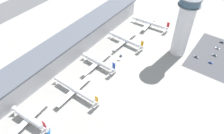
{
  "coord_description": "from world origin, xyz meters",
  "views": [
    {
      "loc": [
        -101.65,
        -58.03,
        136.48
      ],
      "look_at": [
        7.54,
        19.91,
        9.29
      ],
      "focal_mm": 35.0,
      "sensor_mm": 36.0,
      "label": 1
    }
  ],
  "objects_px": {
    "airplane_gate_delta": "(98,62)",
    "airplane_gate_foxtrot": "(150,23)",
    "car_black_suv": "(214,55)",
    "car_silver_sedan": "(196,57)",
    "service_truck_catering": "(48,130)",
    "car_red_hatchback": "(222,42)",
    "service_truck_fuel": "(121,57)",
    "airplane_gate_echo": "(126,40)",
    "airplane_gate_bravo": "(30,119)",
    "control_tower": "(184,25)",
    "car_white_wagon": "(211,62)",
    "car_green_van": "(218,48)",
    "airplane_gate_charlie": "(76,90)"
  },
  "relations": [
    {
      "from": "airplane_gate_bravo",
      "to": "car_silver_sedan",
      "type": "relative_size",
      "value": 8.27
    },
    {
      "from": "airplane_gate_foxtrot",
      "to": "service_truck_fuel",
      "type": "distance_m",
      "value": 64.69
    },
    {
      "from": "car_red_hatchback",
      "to": "airplane_gate_charlie",
      "type": "bearing_deg",
      "value": 150.97
    },
    {
      "from": "airplane_gate_foxtrot",
      "to": "car_green_van",
      "type": "bearing_deg",
      "value": -87.18
    },
    {
      "from": "car_red_hatchback",
      "to": "airplane_gate_foxtrot",
      "type": "bearing_deg",
      "value": 102.27
    },
    {
      "from": "airplane_gate_echo",
      "to": "car_silver_sedan",
      "type": "xyz_separation_m",
      "value": [
        20.92,
        -66.7,
        -3.61
      ]
    },
    {
      "from": "service_truck_catering",
      "to": "car_red_hatchback",
      "type": "bearing_deg",
      "value": -21.75
    },
    {
      "from": "airplane_gate_echo",
      "to": "airplane_gate_bravo",
      "type": "bearing_deg",
      "value": 177.71
    },
    {
      "from": "airplane_gate_charlie",
      "to": "car_green_van",
      "type": "distance_m",
      "value": 146.25
    },
    {
      "from": "control_tower",
      "to": "airplane_gate_charlie",
      "type": "bearing_deg",
      "value": 154.87
    },
    {
      "from": "control_tower",
      "to": "airplane_gate_delta",
      "type": "xyz_separation_m",
      "value": [
        -59.78,
        50.62,
        -27.11
      ]
    },
    {
      "from": "car_black_suv",
      "to": "airplane_gate_bravo",
      "type": "bearing_deg",
      "value": 150.72
    },
    {
      "from": "car_red_hatchback",
      "to": "service_truck_catering",
      "type": "bearing_deg",
      "value": 158.25
    },
    {
      "from": "service_truck_fuel",
      "to": "airplane_gate_foxtrot",
      "type": "bearing_deg",
      "value": 3.26
    },
    {
      "from": "airplane_gate_bravo",
      "to": "airplane_gate_delta",
      "type": "distance_m",
      "value": 75.15
    },
    {
      "from": "car_white_wagon",
      "to": "car_silver_sedan",
      "type": "xyz_separation_m",
      "value": [
        0.1,
        13.64,
        0.08
      ]
    },
    {
      "from": "airplane_gate_foxtrot",
      "to": "car_black_suv",
      "type": "xyz_separation_m",
      "value": [
        -8.84,
        -75.19,
        -3.72
      ]
    },
    {
      "from": "airplane_gate_charlie",
      "to": "car_white_wagon",
      "type": "xyz_separation_m",
      "value": [
        99.76,
        -76.85,
        -3.44
      ]
    },
    {
      "from": "airplane_gate_foxtrot",
      "to": "car_black_suv",
      "type": "bearing_deg",
      "value": -96.7
    },
    {
      "from": "airplane_gate_bravo",
      "to": "airplane_gate_charlie",
      "type": "height_order",
      "value": "airplane_gate_bravo"
    },
    {
      "from": "airplane_gate_foxtrot",
      "to": "car_white_wagon",
      "type": "xyz_separation_m",
      "value": [
        -21.59,
        -75.49,
        -3.74
      ]
    },
    {
      "from": "control_tower",
      "to": "car_green_van",
      "type": "bearing_deg",
      "value": -46.82
    },
    {
      "from": "car_black_suv",
      "to": "car_red_hatchback",
      "type": "relative_size",
      "value": 1.05
    },
    {
      "from": "airplane_gate_delta",
      "to": "airplane_gate_foxtrot",
      "type": "height_order",
      "value": "airplane_gate_delta"
    },
    {
      "from": "airplane_gate_charlie",
      "to": "airplane_gate_echo",
      "type": "distance_m",
      "value": 79.02
    },
    {
      "from": "airplane_gate_bravo",
      "to": "airplane_gate_foxtrot",
      "type": "relative_size",
      "value": 0.87
    },
    {
      "from": "airplane_gate_delta",
      "to": "car_red_hatchback",
      "type": "relative_size",
      "value": 9.42
    },
    {
      "from": "airplane_gate_delta",
      "to": "service_truck_catering",
      "type": "bearing_deg",
      "value": -170.21
    },
    {
      "from": "car_green_van",
      "to": "car_red_hatchback",
      "type": "height_order",
      "value": "car_red_hatchback"
    },
    {
      "from": "airplane_gate_delta",
      "to": "airplane_gate_echo",
      "type": "xyz_separation_m",
      "value": [
        42.49,
        -1.98,
        0.31
      ]
    },
    {
      "from": "airplane_gate_delta",
      "to": "car_silver_sedan",
      "type": "relative_size",
      "value": 8.54
    },
    {
      "from": "airplane_gate_delta",
      "to": "car_green_van",
      "type": "height_order",
      "value": "airplane_gate_delta"
    },
    {
      "from": "service_truck_catering",
      "to": "car_silver_sedan",
      "type": "height_order",
      "value": "service_truck_catering"
    },
    {
      "from": "service_truck_fuel",
      "to": "car_red_hatchback",
      "type": "relative_size",
      "value": 2.01
    },
    {
      "from": "service_truck_catering",
      "to": "service_truck_fuel",
      "type": "relative_size",
      "value": 0.75
    },
    {
      "from": "control_tower",
      "to": "car_black_suv",
      "type": "xyz_separation_m",
      "value": [
        16.28,
        -31.41,
        -30.48
      ]
    },
    {
      "from": "control_tower",
      "to": "car_white_wagon",
      "type": "height_order",
      "value": "control_tower"
    },
    {
      "from": "control_tower",
      "to": "airplane_gate_delta",
      "type": "height_order",
      "value": "control_tower"
    },
    {
      "from": "service_truck_catering",
      "to": "car_green_van",
      "type": "height_order",
      "value": "service_truck_catering"
    },
    {
      "from": "service_truck_catering",
      "to": "car_red_hatchback",
      "type": "xyz_separation_m",
      "value": [
        173.8,
        -69.35,
        -0.52
      ]
    },
    {
      "from": "airplane_gate_echo",
      "to": "service_truck_fuel",
      "type": "height_order",
      "value": "airplane_gate_echo"
    },
    {
      "from": "airplane_gate_echo",
      "to": "control_tower",
      "type": "bearing_deg",
      "value": -70.44
    },
    {
      "from": "airplane_gate_charlie",
      "to": "airplane_gate_echo",
      "type": "xyz_separation_m",
      "value": [
        78.94,
        3.49,
        0.25
      ]
    },
    {
      "from": "car_black_suv",
      "to": "car_silver_sedan",
      "type": "relative_size",
      "value": 0.95
    },
    {
      "from": "car_red_hatchback",
      "to": "airplane_gate_echo",
      "type": "bearing_deg",
      "value": 126.31
    },
    {
      "from": "service_truck_fuel",
      "to": "airplane_gate_echo",
      "type": "bearing_deg",
      "value": 21.11
    },
    {
      "from": "airplane_gate_charlie",
      "to": "airplane_gate_delta",
      "type": "height_order",
      "value": "airplane_gate_delta"
    },
    {
      "from": "control_tower",
      "to": "airplane_gate_echo",
      "type": "bearing_deg",
      "value": 109.56
    },
    {
      "from": "control_tower",
      "to": "airplane_gate_echo",
      "type": "relative_size",
      "value": 1.56
    },
    {
      "from": "airplane_gate_delta",
      "to": "car_silver_sedan",
      "type": "distance_m",
      "value": 93.54
    }
  ]
}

